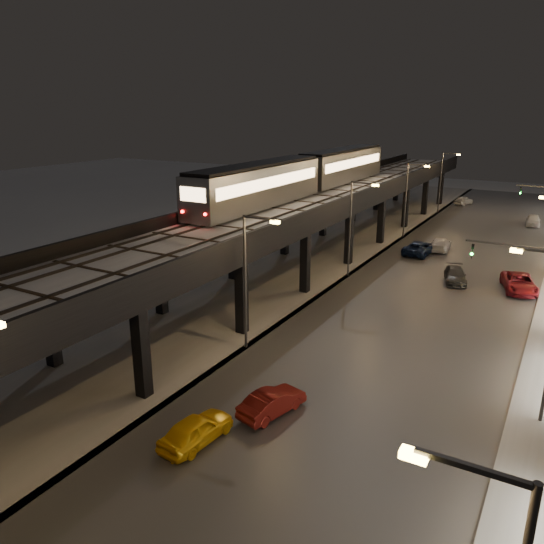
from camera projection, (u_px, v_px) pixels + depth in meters
The scene contains 21 objects.
ground at pixel (107, 458), 24.24m from camera, with size 220.00×220.00×0.00m, color silver.
road_surface at pixel (446, 278), 49.70m from camera, with size 17.00×120.00×0.06m, color #46474D.
under_viaduct_pavement at pixel (315, 259), 56.09m from camera, with size 11.00×120.00×0.06m, color #9FA1A8.
elevated_viaduct at pixel (303, 211), 51.81m from camera, with size 9.00×100.00×6.30m.
viaduct_trackbed at pixel (303, 203), 51.69m from camera, with size 8.40×100.00×0.32m.
viaduct_parapet_streetside at pixel (345, 202), 49.51m from camera, with size 0.30×100.00×1.10m, color black.
viaduct_parapet_far at pixel (265, 195), 53.63m from camera, with size 0.30×100.00×1.10m, color black.
streetlight_left_1 at pixel (249, 274), 33.66m from camera, with size 2.57×0.28×9.00m.
streetlight_left_2 at pixel (353, 223), 48.58m from camera, with size 2.57×0.28×9.00m.
streetlight_left_3 at pixel (408, 195), 63.50m from camera, with size 2.57×0.28×9.00m.
streetlight_left_4 at pixel (443, 179), 78.43m from camera, with size 2.57×0.28×9.00m.
traffic_light_rig_a at pixel (541, 286), 33.64m from camera, with size 6.10×0.34×7.00m.
subway_train at pixel (307, 173), 56.91m from camera, with size 3.25×39.57×3.89m.
car_taxi at pixel (196, 430), 25.13m from camera, with size 1.64×4.09×1.39m, color yellow.
car_near_white at pixel (272, 403), 27.52m from camera, with size 1.39×3.99×1.32m, color maroon.
car_mid_silver at pixel (420, 248), 57.41m from camera, with size 2.45×5.32×1.48m, color #0C1838.
car_mid_dark at pixel (440, 245), 59.00m from camera, with size 1.95×4.81×1.39m, color silver.
car_far_white at pixel (463, 201), 86.74m from camera, with size 1.65×4.11×1.40m, color silver.
car_onc_dark at pixel (519, 284), 45.88m from camera, with size 2.49×5.39×1.50m, color maroon.
car_onc_white at pixel (455, 276), 48.31m from camera, with size 1.81×4.44×1.29m, color #3D3F42.
car_onc_red at pixel (533, 221), 71.43m from camera, with size 1.72×4.27×1.46m, color silver.
Camera 1 is at (16.78, -14.14, 15.36)m, focal length 35.00 mm.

